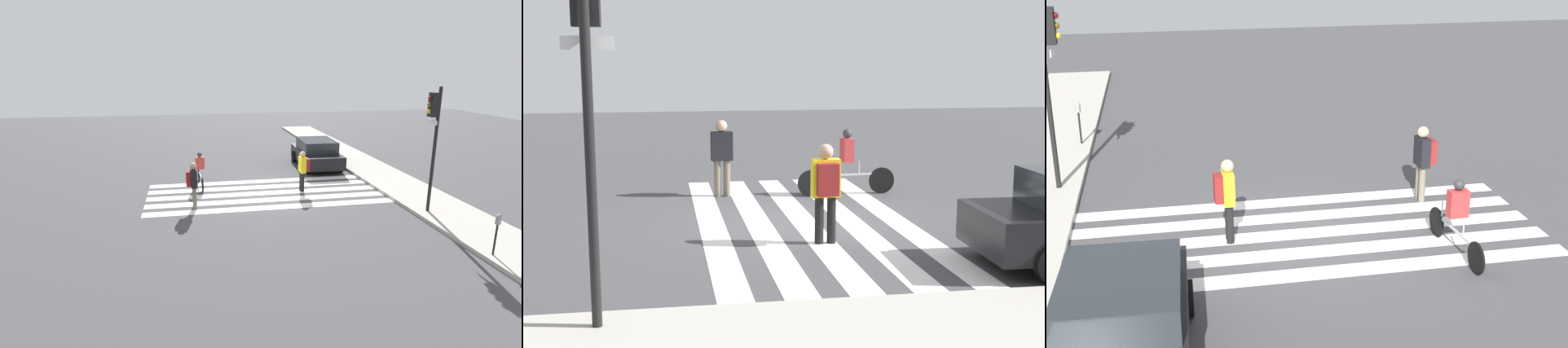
% 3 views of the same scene
% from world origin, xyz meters
% --- Properties ---
extents(ground_plane, '(60.00, 60.00, 0.00)m').
position_xyz_m(ground_plane, '(0.00, 0.00, 0.00)').
color(ground_plane, '#444447').
extents(sidewalk_curb, '(36.00, 2.50, 0.14)m').
position_xyz_m(sidewalk_curb, '(0.00, 6.25, 0.07)').
color(sidewalk_curb, '#ADA89E').
rests_on(sidewalk_curb, ground_plane).
extents(crosswalk_stripes, '(4.24, 10.00, 0.01)m').
position_xyz_m(crosswalk_stripes, '(-0.00, 0.00, 0.00)').
color(crosswalk_stripes, white).
rests_on(crosswalk_stripes, ground_plane).
extents(traffic_light, '(0.60, 0.50, 4.69)m').
position_xyz_m(traffic_light, '(3.61, 5.39, 3.28)').
color(traffic_light, black).
rests_on(traffic_light, ground_plane).
extents(parking_meter, '(0.15, 0.15, 1.38)m').
position_xyz_m(parking_meter, '(7.28, 5.28, 1.03)').
color(parking_meter, black).
rests_on(parking_meter, ground_plane).
extents(pedestrian_adult_tall_backpack, '(0.50, 0.42, 1.79)m').
position_xyz_m(pedestrian_adult_tall_backpack, '(-0.04, 1.73, 1.05)').
color(pedestrian_adult_tall_backpack, black).
rests_on(pedestrian_adult_tall_backpack, ground_plane).
extents(pedestrian_child_with_backpack, '(0.52, 0.43, 1.82)m').
position_xyz_m(pedestrian_child_with_backpack, '(1.39, -3.07, 1.07)').
color(pedestrian_child_with_backpack, '#6B6051').
rests_on(pedestrian_child_with_backpack, ground_plane).
extents(cyclist_near_curb, '(2.42, 0.41, 1.60)m').
position_xyz_m(cyclist_near_curb, '(-1.57, -2.69, 0.86)').
color(cyclist_near_curb, black).
rests_on(cyclist_near_curb, ground_plane).
extents(car_parked_dark_suv, '(4.28, 2.19, 1.50)m').
position_xyz_m(car_parked_dark_suv, '(-4.18, 3.68, 0.77)').
color(car_parked_dark_suv, black).
rests_on(car_parked_dark_suv, ground_plane).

